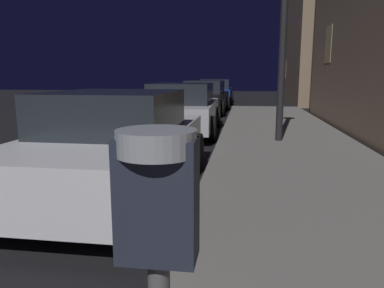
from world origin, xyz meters
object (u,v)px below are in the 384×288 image
object	(u,v)px
car_silver	(183,108)
car_blue	(215,92)
parking_meter	(158,262)
car_black	(205,97)
car_white	(117,144)

from	to	relation	value
car_silver	car_blue	distance (m)	11.72
parking_meter	car_black	world-z (taller)	parking_meter
parking_meter	car_black	bearing A→B (deg)	95.73
car_black	car_white	bearing A→B (deg)	-90.00
parking_meter	car_blue	xyz separation A→B (m)	(-1.55, 21.26, -0.48)
car_black	parking_meter	bearing A→B (deg)	-84.27
parking_meter	car_white	size ratio (longest dim) A/B	0.32
car_white	car_black	size ratio (longest dim) A/B	0.95
parking_meter	car_black	xyz separation A→B (m)	(-1.55, 15.46, -0.48)
car_silver	car_black	size ratio (longest dim) A/B	0.99
car_black	car_blue	distance (m)	5.80
car_white	car_silver	bearing A→B (deg)	89.99
car_blue	car_black	bearing A→B (deg)	-90.01
car_black	car_silver	bearing A→B (deg)	-89.99
car_silver	car_black	xyz separation A→B (m)	(-0.00, 5.92, -0.02)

